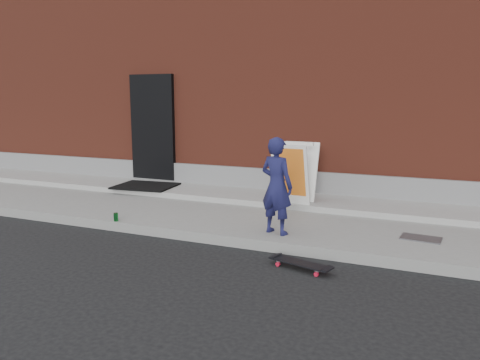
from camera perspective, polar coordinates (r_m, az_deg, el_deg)
The scene contains 10 objects.
ground at distance 6.76m, azimuth -5.65°, elevation -7.54°, with size 80.00×80.00×0.00m, color black.
sidewalk at distance 8.04m, azimuth -0.50°, elevation -4.10°, with size 20.00×3.00×0.15m, color slate.
apron at distance 8.82m, azimuth 1.85°, elevation -2.00°, with size 20.00×1.20×0.10m, color gray.
building at distance 13.03m, azimuth 9.44°, elevation 11.91°, with size 20.00×8.10×5.00m.
child at distance 6.49m, azimuth 4.49°, elevation -0.72°, with size 0.50×0.32×1.36m, color #181944.
skateboard at distance 5.74m, azimuth 7.37°, elevation -10.07°, with size 0.79×0.39×0.09m.
pizza_sign at distance 8.04m, azimuth 6.69°, elevation 0.92°, with size 0.68×0.78×1.05m.
soda_can at distance 7.49m, azimuth -14.89°, elevation -4.39°, with size 0.07×0.07×0.13m, color #167029.
doormat at distance 9.68m, azimuth -11.43°, elevation -0.71°, with size 1.16×0.94×0.03m, color black.
utility_plate at distance 6.82m, azimuth 21.19°, elevation -6.64°, with size 0.52×0.33×0.02m, color #545559.
Camera 1 is at (3.13, -5.64, 2.03)m, focal length 35.00 mm.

